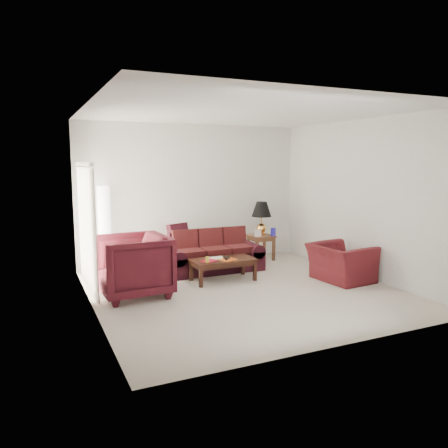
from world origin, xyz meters
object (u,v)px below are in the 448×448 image
object	(u,v)px
floor_lamp	(105,230)
armchair_left	(133,266)
sofa	(213,252)
coffee_table	(223,270)
end_table	(261,247)
armchair_right	(341,263)

from	to	relation	value
floor_lamp	armchair_left	bearing A→B (deg)	-84.53
sofa	floor_lamp	bearing A→B (deg)	154.14
floor_lamp	coffee_table	world-z (taller)	floor_lamp
end_table	coffee_table	distance (m)	1.96
end_table	floor_lamp	world-z (taller)	floor_lamp
armchair_right	armchair_left	bearing A→B (deg)	75.03
armchair_right	floor_lamp	bearing A→B (deg)	53.81
coffee_table	armchair_left	bearing A→B (deg)	-166.77
armchair_right	coffee_table	bearing A→B (deg)	60.61
end_table	coffee_table	bearing A→B (deg)	-140.17
end_table	coffee_table	xyz separation A→B (m)	(-1.50, -1.25, -0.07)
end_table	floor_lamp	distance (m)	3.46
sofa	armchair_right	xyz separation A→B (m)	(1.88, -1.63, -0.06)
sofa	end_table	xyz separation A→B (m)	(1.39, 0.53, -0.12)
armchair_right	coffee_table	world-z (taller)	armchair_right
end_table	armchair_right	bearing A→B (deg)	-77.23
floor_lamp	end_table	bearing A→B (deg)	-3.40
sofa	end_table	distance (m)	1.49
sofa	end_table	size ratio (longest dim) A/B	3.50
armchair_right	end_table	bearing A→B (deg)	7.88
coffee_table	floor_lamp	bearing A→B (deg)	147.61
end_table	armchair_right	distance (m)	2.22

